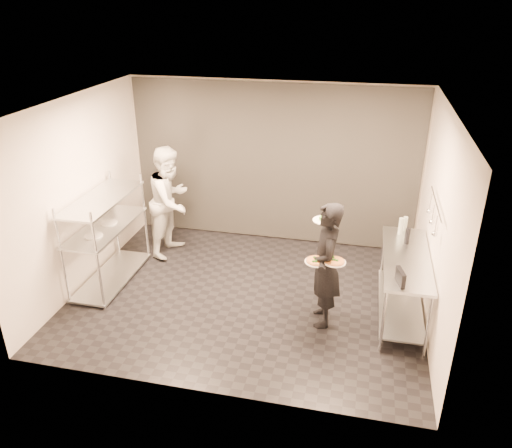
% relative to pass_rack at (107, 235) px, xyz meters
% --- Properties ---
extents(room_shell, '(5.00, 4.00, 2.80)m').
position_rel_pass_rack_xyz_m(room_shell, '(2.15, 1.18, 0.63)').
color(room_shell, black).
rests_on(room_shell, ground).
extents(pass_rack, '(0.60, 1.60, 1.50)m').
position_rel_pass_rack_xyz_m(pass_rack, '(0.00, 0.00, 0.00)').
color(pass_rack, silver).
rests_on(pass_rack, ground).
extents(prep_counter, '(0.60, 1.80, 0.92)m').
position_rel_pass_rack_xyz_m(prep_counter, '(4.33, 0.00, -0.14)').
color(prep_counter, silver).
rests_on(prep_counter, ground).
extents(utensil_rail, '(0.07, 1.20, 0.31)m').
position_rel_pass_rack_xyz_m(utensil_rail, '(4.58, 0.00, 0.78)').
color(utensil_rail, silver).
rests_on(utensil_rail, room_shell).
extents(waiter, '(0.53, 0.70, 1.72)m').
position_rel_pass_rack_xyz_m(waiter, '(3.30, -0.37, 0.09)').
color(waiter, black).
rests_on(waiter, ground).
extents(chef, '(0.85, 1.01, 1.86)m').
position_rel_pass_rack_xyz_m(chef, '(0.60, 1.10, 0.16)').
color(chef, silver).
rests_on(chef, ground).
extents(pizza_plate_near, '(0.30, 0.30, 0.05)m').
position_rel_pass_rack_xyz_m(pizza_plate_near, '(3.20, -0.53, 0.23)').
color(pizza_plate_near, silver).
rests_on(pizza_plate_near, waiter).
extents(pizza_plate_far, '(0.28, 0.28, 0.05)m').
position_rel_pass_rack_xyz_m(pizza_plate_far, '(3.42, -0.56, 0.27)').
color(pizza_plate_far, silver).
rests_on(pizza_plate_far, waiter).
extents(salad_plate, '(0.30, 0.30, 0.07)m').
position_rel_pass_rack_xyz_m(salad_plate, '(3.22, -0.04, 0.60)').
color(salad_plate, silver).
rests_on(salad_plate, waiter).
extents(pos_monitor, '(0.11, 0.26, 0.18)m').
position_rel_pass_rack_xyz_m(pos_monitor, '(4.21, -0.72, 0.24)').
color(pos_monitor, black).
rests_on(pos_monitor, prep_counter).
extents(bottle_green, '(0.07, 0.07, 0.24)m').
position_rel_pass_rack_xyz_m(bottle_green, '(4.26, 0.69, 0.27)').
color(bottle_green, '#919E91').
rests_on(bottle_green, prep_counter).
extents(bottle_clear, '(0.07, 0.07, 0.22)m').
position_rel_pass_rack_xyz_m(bottle_clear, '(4.33, 0.80, 0.26)').
color(bottle_clear, '#919E91').
rests_on(bottle_clear, prep_counter).
extents(bottle_dark, '(0.07, 0.07, 0.23)m').
position_rel_pass_rack_xyz_m(bottle_dark, '(4.34, 0.38, 0.27)').
color(bottle_dark, black).
rests_on(bottle_dark, prep_counter).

